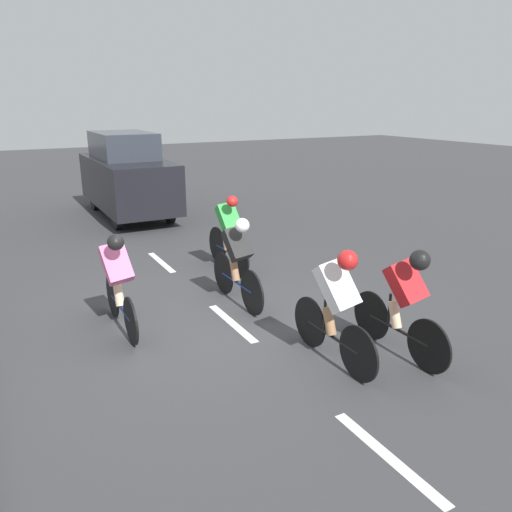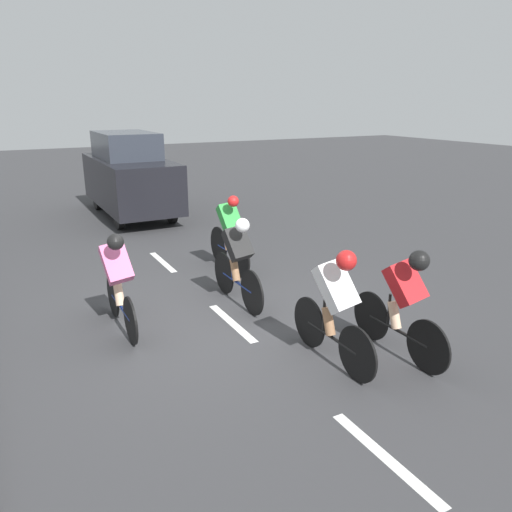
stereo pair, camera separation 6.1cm
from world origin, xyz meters
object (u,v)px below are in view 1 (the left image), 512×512
at_px(cyclist_red, 404,299).
at_px(cyclist_pink, 118,279).
at_px(cyclist_green, 228,232).
at_px(cyclist_white, 336,303).
at_px(support_car, 127,175).
at_px(cyclist_black, 238,259).

bearing_deg(cyclist_red, cyclist_pink, -39.84).
bearing_deg(cyclist_green, cyclist_red, 96.15).
xyz_separation_m(cyclist_white, support_car, (-0.01, -9.28, 0.31)).
relative_size(cyclist_pink, support_car, 0.39).
distance_m(cyclist_pink, cyclist_red, 3.70).
bearing_deg(support_car, cyclist_black, 88.52).
xyz_separation_m(cyclist_red, cyclist_black, (1.01, -2.45, -0.04)).
bearing_deg(cyclist_white, cyclist_pink, -46.81).
bearing_deg(cyclist_red, cyclist_black, -67.52).
xyz_separation_m(cyclist_pink, cyclist_green, (-2.41, -1.63, -0.02)).
bearing_deg(cyclist_black, support_car, -91.48).
bearing_deg(cyclist_pink, cyclist_white, 133.19).
height_order(cyclist_red, cyclist_green, cyclist_green).
distance_m(cyclist_white, cyclist_black, 2.22).
bearing_deg(cyclist_pink, cyclist_red, 140.16).
distance_m(cyclist_pink, support_car, 7.43).
height_order(cyclist_white, cyclist_green, cyclist_white).
bearing_deg(cyclist_black, cyclist_green, -110.65).
distance_m(cyclist_green, support_car, 5.55).
distance_m(cyclist_white, cyclist_red, 0.87).
relative_size(cyclist_pink, cyclist_red, 1.00).
relative_size(cyclist_white, cyclist_green, 0.97).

